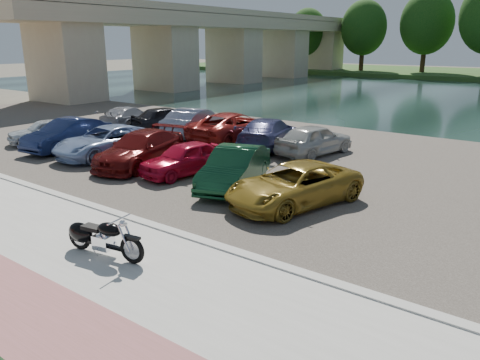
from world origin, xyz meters
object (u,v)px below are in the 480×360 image
(car_1, at_px, (68,134))
(car_2, at_px, (107,141))
(car_0, at_px, (45,131))
(motorcycle, at_px, (98,236))

(car_1, distance_m, car_2, 2.65)
(car_0, height_order, car_2, car_2)
(car_2, bearing_deg, motorcycle, -36.37)
(motorcycle, bearing_deg, car_2, 131.54)
(car_0, relative_size, car_1, 0.82)
(motorcycle, bearing_deg, car_0, 143.82)
(motorcycle, height_order, car_1, car_1)
(car_0, height_order, car_1, car_1)
(motorcycle, xyz_separation_m, car_1, (-10.82, 6.53, 0.21))
(motorcycle, height_order, car_2, car_2)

